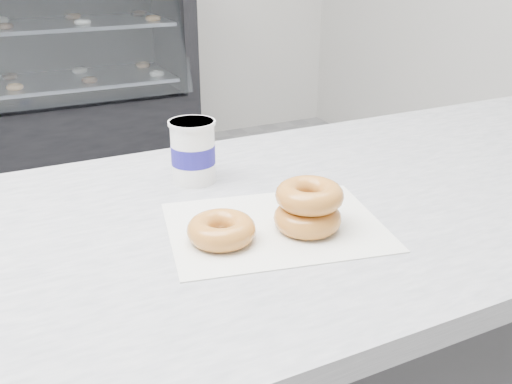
# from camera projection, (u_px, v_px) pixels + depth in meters

# --- Properties ---
(wax_paper) EXTENTS (0.39, 0.33, 0.00)m
(wax_paper) POSITION_uv_depth(u_px,v_px,m) (275.00, 226.00, 0.92)
(wax_paper) COLOR silver
(wax_paper) RESTS_ON counter
(donut_single) EXTENTS (0.11, 0.11, 0.04)m
(donut_single) POSITION_uv_depth(u_px,v_px,m) (221.00, 230.00, 0.86)
(donut_single) COLOR orange
(donut_single) RESTS_ON wax_paper
(donut_stack) EXTENTS (0.11, 0.11, 0.07)m
(donut_stack) POSITION_uv_depth(u_px,v_px,m) (308.00, 207.00, 0.90)
(donut_stack) COLOR orange
(donut_stack) RESTS_ON wax_paper
(coffee_cup) EXTENTS (0.11, 0.11, 0.12)m
(coffee_cup) POSITION_uv_depth(u_px,v_px,m) (193.00, 151.00, 1.07)
(coffee_cup) COLOR white
(coffee_cup) RESTS_ON counter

